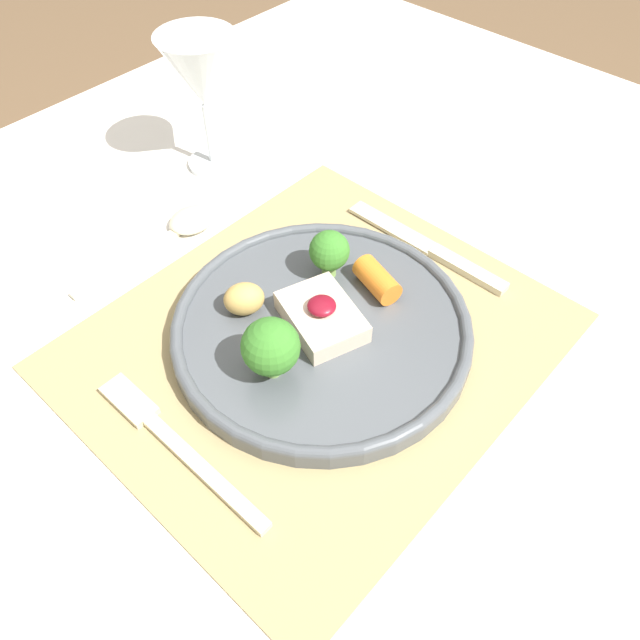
{
  "coord_description": "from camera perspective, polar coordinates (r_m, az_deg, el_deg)",
  "views": [
    {
      "loc": [
        -0.27,
        -0.25,
        1.21
      ],
      "look_at": [
        0.01,
        0.0,
        0.78
      ],
      "focal_mm": 35.0,
      "sensor_mm": 36.0,
      "label": 1
    }
  ],
  "objects": [
    {
      "name": "ground_plane",
      "position": [
        1.27,
        -0.19,
        -23.92
      ],
      "size": [
        8.0,
        8.0,
        0.0
      ],
      "primitive_type": "plane",
      "color": "brown"
    },
    {
      "name": "dining_table",
      "position": [
        0.66,
        -0.34,
        -6.72
      ],
      "size": [
        1.34,
        1.11,
        0.75
      ],
      "color": "white",
      "rests_on": "ground_plane"
    },
    {
      "name": "placemat",
      "position": [
        0.59,
        -0.37,
        -1.91
      ],
      "size": [
        0.42,
        0.37,
        0.0
      ],
      "primitive_type": "cube",
      "color": "#9E895B",
      "rests_on": "dining_table"
    },
    {
      "name": "dinner_plate",
      "position": [
        0.58,
        -0.22,
        -0.33
      ],
      "size": [
        0.28,
        0.28,
        0.08
      ],
      "color": "#4C5156",
      "rests_on": "placemat"
    },
    {
      "name": "fork",
      "position": [
        0.54,
        -13.57,
        -10.51
      ],
      "size": [
        0.02,
        0.2,
        0.01
      ],
      "rotation": [
        0.0,
        0.0,
        0.03
      ],
      "color": "beige",
      "rests_on": "placemat"
    },
    {
      "name": "knife",
      "position": [
        0.68,
        10.5,
        6.18
      ],
      "size": [
        0.02,
        0.2,
        0.01
      ],
      "rotation": [
        0.0,
        0.0,
        -0.04
      ],
      "color": "beige",
      "rests_on": "placemat"
    },
    {
      "name": "spoon",
      "position": [
        0.71,
        -12.7,
        8.23
      ],
      "size": [
        0.18,
        0.04,
        0.02
      ],
      "rotation": [
        0.0,
        0.0,
        -0.07
      ],
      "color": "beige",
      "rests_on": "dining_table"
    },
    {
      "name": "wine_glass_near",
      "position": [
        0.75,
        -10.9,
        21.09
      ],
      "size": [
        0.09,
        0.09,
        0.16
      ],
      "color": "white",
      "rests_on": "dining_table"
    }
  ]
}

